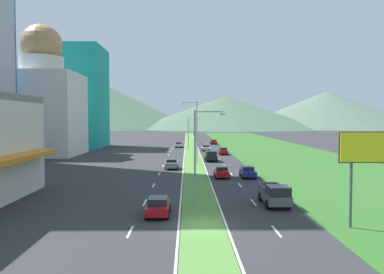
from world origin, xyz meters
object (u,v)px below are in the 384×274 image
(street_lamp_near, at_px, (199,150))
(pickup_truck_0, at_px, (275,195))
(car_7, at_px, (158,206))
(car_9, at_px, (222,172))
(car_6, at_px, (214,142))
(car_2, at_px, (206,148))
(car_5, at_px, (179,145))
(pickup_truck_1, at_px, (211,156))
(car_4, at_px, (172,164))
(car_8, at_px, (223,151))
(street_lamp_mid, at_px, (195,129))
(street_lamp_far, at_px, (190,131))
(car_3, at_px, (248,172))
(billboard_roadside, at_px, (379,153))

(street_lamp_near, height_order, pickup_truck_0, street_lamp_near)
(car_7, height_order, car_9, car_7)
(pickup_truck_0, bearing_deg, car_6, 179.84)
(car_2, height_order, car_5, car_5)
(car_9, bearing_deg, car_7, -19.10)
(car_5, bearing_deg, pickup_truck_1, -168.86)
(car_4, height_order, pickup_truck_1, pickup_truck_1)
(car_4, xyz_separation_m, car_6, (10.58, 58.06, -0.07))
(car_8, distance_m, pickup_truck_1, 13.64)
(street_lamp_mid, height_order, car_6, street_lamp_mid)
(car_6, distance_m, pickup_truck_1, 47.53)
(car_6, bearing_deg, street_lamp_mid, -7.40)
(street_lamp_near, bearing_deg, street_lamp_far, 90.29)
(car_3, height_order, pickup_truck_1, pickup_truck_1)
(car_4, xyz_separation_m, car_7, (0.07, -28.79, -0.03))
(car_8, bearing_deg, car_2, -160.97)
(billboard_roadside, xyz_separation_m, car_9, (-9.04, 24.07, -4.68))
(car_4, bearing_deg, car_8, -23.42)
(car_2, bearing_deg, car_4, -11.74)
(street_lamp_mid, bearing_deg, street_lamp_near, -90.69)
(street_lamp_mid, height_order, car_2, street_lamp_mid)
(car_2, distance_m, pickup_truck_1, 22.92)
(car_2, relative_size, pickup_truck_0, 0.86)
(car_6, bearing_deg, car_5, -37.96)
(street_lamp_near, relative_size, pickup_truck_0, 1.60)
(pickup_truck_1, bearing_deg, car_9, 0.61)
(street_lamp_far, height_order, car_7, street_lamp_far)
(car_4, height_order, car_5, car_4)
(pickup_truck_1, bearing_deg, car_4, -32.60)
(street_lamp_far, bearing_deg, car_9, -85.15)
(car_2, height_order, car_3, car_3)
(car_3, height_order, car_8, car_8)
(car_3, distance_m, car_6, 66.81)
(street_lamp_far, distance_m, car_3, 46.77)
(car_9, bearing_deg, car_3, 88.32)
(street_lamp_far, bearing_deg, car_8, -61.74)
(car_5, bearing_deg, car_4, 179.82)
(street_lamp_near, distance_m, car_9, 17.31)
(street_lamp_far, relative_size, pickup_truck_1, 1.51)
(car_5, xyz_separation_m, car_6, (10.45, 13.39, -0.03))
(car_4, distance_m, pickup_truck_0, 27.47)
(billboard_roadside, height_order, car_7, billboard_roadside)
(street_lamp_far, height_order, car_2, street_lamp_far)
(car_6, bearing_deg, car_9, -3.04)
(car_8, bearing_deg, car_3, 0.33)
(street_lamp_far, xyz_separation_m, car_7, (-3.08, -66.04, -4.04))
(street_lamp_near, distance_m, car_8, 49.56)
(street_lamp_mid, distance_m, car_8, 19.66)
(car_2, xyz_separation_m, car_6, (3.60, 24.47, -0.01))
(street_lamp_far, xyz_separation_m, car_2, (3.84, -3.66, -4.07))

